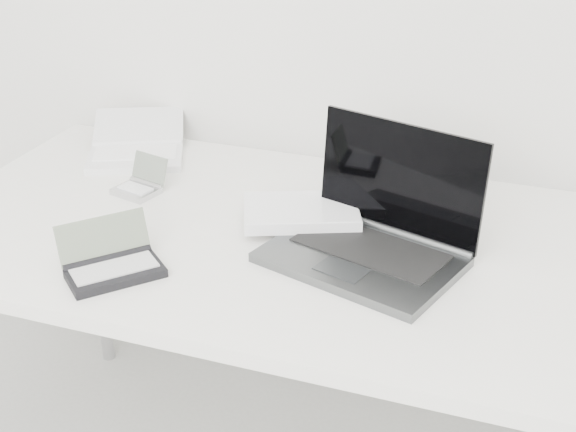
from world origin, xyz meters
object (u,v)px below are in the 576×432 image
(laptop_large, at_px, (353,229))
(netbook_open_white, at_px, (136,148))
(palmtop_charcoal, at_px, (112,264))
(desk, at_px, (309,257))

(laptop_large, bearing_deg, netbook_open_white, 173.54)
(netbook_open_white, distance_m, palmtop_charcoal, 0.57)
(desk, height_order, palmtop_charcoal, palmtop_charcoal)
(desk, height_order, laptop_large, laptop_large)
(desk, bearing_deg, palmtop_charcoal, -139.17)
(netbook_open_white, xyz_separation_m, palmtop_charcoal, (0.24, -0.52, 0.00))
(desk, height_order, netbook_open_white, netbook_open_white)
(palmtop_charcoal, bearing_deg, netbook_open_white, 66.68)
(desk, xyz_separation_m, netbook_open_white, (-0.54, 0.26, 0.06))
(desk, distance_m, palmtop_charcoal, 0.40)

